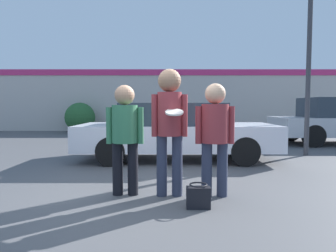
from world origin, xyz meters
The scene contains 9 objects.
ground_plane centered at (0.00, 0.00, 0.00)m, with size 56.00×56.00×0.00m, color #4C4C4F.
storefront_building centered at (0.00, 11.19, 1.60)m, with size 24.00×0.22×3.15m.
person_left centered at (-0.33, -0.01, 0.94)m, with size 0.54×0.37×1.58m.
person_middle_with_frisbee centered at (0.31, -0.06, 1.09)m, with size 0.51×0.53×1.80m.
person_right centered at (0.95, -0.08, 0.95)m, with size 0.55×0.38×1.60m.
parked_car_near centered at (0.47, 2.88, 0.69)m, with size 4.63×1.87×1.35m.
street_lamp centered at (4.07, 3.48, 3.40)m, with size 1.04×0.35×5.56m.
shrub centered at (-4.00, 10.27, 0.73)m, with size 1.45×1.45×1.45m.
handbag centered at (0.67, -0.59, 0.15)m, with size 0.30×0.23×0.31m.
Camera 1 is at (0.29, -4.28, 1.29)m, focal length 32.00 mm.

